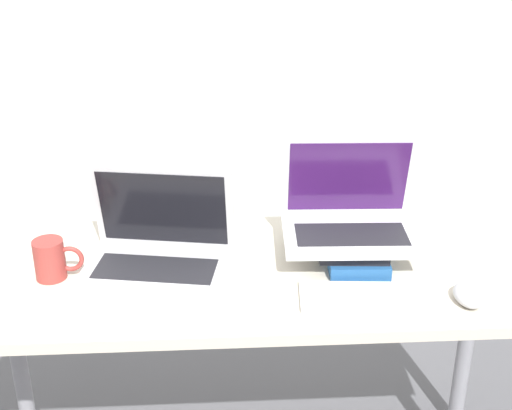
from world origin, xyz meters
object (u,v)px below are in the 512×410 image
at_px(laptop_on_books, 350,215).
at_px(mouse, 468,295).
at_px(wireless_keyboard, 359,297).
at_px(mug, 51,259).
at_px(laptop_left, 159,248).
at_px(book_stack, 352,246).

relative_size(laptop_on_books, mouse, 3.36).
relative_size(wireless_keyboard, mug, 2.36).
distance_m(wireless_keyboard, mouse, 0.26).
relative_size(laptop_left, book_stack, 1.47).
bearing_deg(wireless_keyboard, mouse, -5.39).
height_order(laptop_left, mug, laptop_left).
bearing_deg(book_stack, wireless_keyboard, -95.45).
bearing_deg(book_stack, mug, -175.25).
bearing_deg(book_stack, mouse, -44.79).
xyz_separation_m(mouse, mug, (-1.01, 0.17, 0.03)).
height_order(book_stack, laptop_on_books, laptop_on_books).
height_order(laptop_on_books, mug, laptop_on_books).
relative_size(laptop_left, mouse, 3.83).
distance_m(book_stack, mouse, 0.33).
bearing_deg(wireless_keyboard, laptop_on_books, 87.37).
distance_m(wireless_keyboard, mug, 0.77).
height_order(laptop_left, laptop_on_books, laptop_on_books).
bearing_deg(wireless_keyboard, laptop_left, 158.56).
bearing_deg(book_stack, laptop_left, -177.90).
relative_size(laptop_on_books, wireless_keyboard, 1.22).
bearing_deg(laptop_left, wireless_keyboard, -21.44).
bearing_deg(mug, laptop_left, 9.77).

